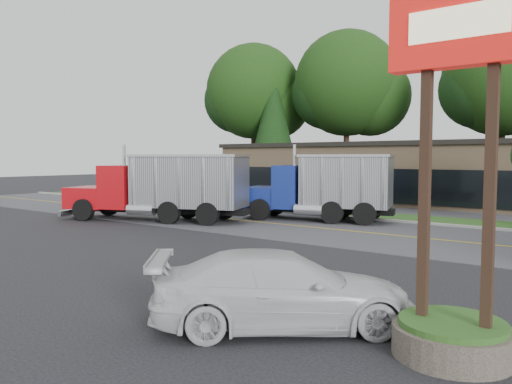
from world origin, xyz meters
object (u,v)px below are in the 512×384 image
bilo_sign (455,233)px  rally_car (283,290)px  dump_truck_red (166,185)px  dump_truck_blue (326,186)px

bilo_sign → rally_car: bilo_sign is taller
dump_truck_red → dump_truck_blue: same height
dump_truck_red → rally_car: (13.65, -9.58, -1.09)m
bilo_sign → dump_truck_blue: size_ratio=0.76×
dump_truck_blue → rally_car: (7.19, -14.54, -1.08)m
bilo_sign → dump_truck_red: bearing=151.3°
dump_truck_red → rally_car: size_ratio=1.95×
bilo_sign → dump_truck_red: bilo_sign is taller
bilo_sign → dump_truck_red: size_ratio=0.61×
dump_truck_blue → bilo_sign: bearing=110.0°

